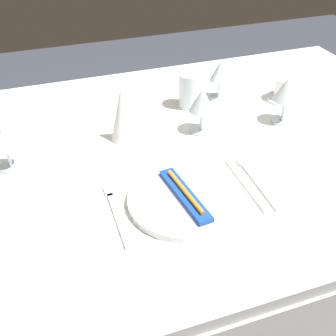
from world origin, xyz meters
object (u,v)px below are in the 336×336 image
wine_glass_centre (4,140)px  toothbrush_package (185,194)px  dinner_plate (185,200)px  fork_outer (116,212)px  wine_glass_far (202,102)px  drink_tumbler (190,92)px  spoon_soup (252,176)px  wine_glass_right (287,91)px  dinner_knife (247,186)px  wine_glass_left (220,73)px  coffee_cup_left (287,88)px  napkin_folded (122,114)px

wine_glass_centre → toothbrush_package: bearing=-36.8°
dinner_plate → fork_outer: dinner_plate is taller
wine_glass_far → drink_tumbler: size_ratio=1.22×
spoon_soup → wine_glass_right: wine_glass_right is taller
dinner_knife → wine_glass_centre: 0.62m
dinner_knife → spoon_soup: (0.03, 0.03, 0.00)m
wine_glass_centre → wine_glass_left: size_ratio=0.93×
toothbrush_package → wine_glass_right: (0.42, 0.26, 0.08)m
toothbrush_package → dinner_plate: bearing=180.0°
toothbrush_package → drink_tumbler: (0.19, 0.45, 0.02)m
toothbrush_package → coffee_cup_left: size_ratio=2.06×
toothbrush_package → drink_tumbler: drink_tumbler is taller
dinner_knife → drink_tumbler: 0.45m
fork_outer → wine_glass_right: wine_glass_right is taller
fork_outer → dinner_plate: bearing=-6.8°
dinner_plate → napkin_folded: size_ratio=1.64×
wine_glass_far → wine_glass_centre: bearing=-179.1°
napkin_folded → spoon_soup: bearing=-47.5°
toothbrush_package → wine_glass_right: size_ratio=1.45×
dinner_plate → wine_glass_far: bearing=60.7°
dinner_knife → wine_glass_left: (0.14, 0.47, 0.09)m
wine_glass_left → wine_glass_far: (-0.14, -0.18, 0.00)m
fork_outer → wine_glass_right: (0.59, 0.24, 0.10)m
wine_glass_centre → wine_glass_right: 0.81m
toothbrush_package → wine_glass_far: size_ratio=1.54×
wine_glass_centre → wine_glass_right: (0.81, -0.02, 0.02)m
dinner_plate → coffee_cup_left: size_ratio=2.64×
wine_glass_centre → drink_tumbler: size_ratio=1.09×
wine_glass_left → drink_tumbler: (-0.12, -0.02, -0.04)m
coffee_cup_left → wine_glass_far: 0.37m
fork_outer → drink_tumbler: (0.35, 0.43, 0.05)m
fork_outer → spoon_soup: (0.36, 0.02, 0.00)m
toothbrush_package → fork_outer: (-0.16, 0.02, -0.02)m
dinner_plate → wine_glass_centre: wine_glass_centre is taller
dinner_plate → spoon_soup: 0.20m
wine_glass_right → napkin_folded: 0.49m
fork_outer → drink_tumbler: 0.56m
toothbrush_package → coffee_cup_left: (0.52, 0.39, 0.02)m
wine_glass_far → napkin_folded: 0.23m
dinner_knife → wine_glass_centre: wine_glass_centre is taller
wine_glass_far → toothbrush_package: bearing=-119.3°
wine_glass_centre → wine_glass_left: bearing=15.4°
dinner_plate → wine_glass_left: (0.31, 0.48, 0.08)m
dinner_plate → toothbrush_package: toothbrush_package is taller
fork_outer → drink_tumbler: bearing=50.6°
dinner_plate → dinner_knife: (0.17, 0.01, -0.01)m
fork_outer → spoon_soup: size_ratio=0.99×
coffee_cup_left → wine_glass_left: (-0.21, 0.09, 0.05)m
toothbrush_package → fork_outer: bearing=173.2°
dinner_knife → wine_glass_right: bearing=45.2°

